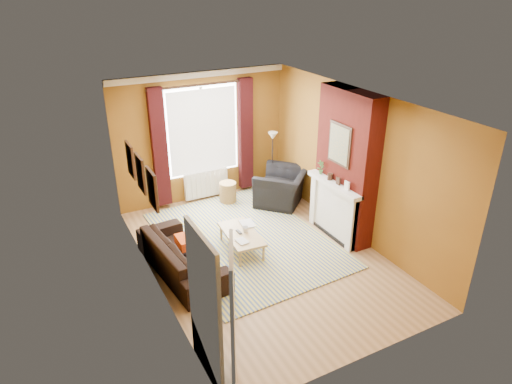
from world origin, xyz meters
The scene contains 12 objects.
ground centered at (0.00, 0.00, 0.00)m, with size 5.50×5.50×0.00m, color olive.
room_walls centered at (0.64, 0.27, 1.39)m, with size 3.82×5.54×2.83m.
striped_rug centered at (-0.04, 0.64, 0.01)m, with size 2.93×3.94×0.02m.
sofa centered at (-1.42, 0.22, 0.31)m, with size 2.09×0.82×0.61m, color black.
armchair centered at (1.38, 1.67, 0.37)m, with size 1.15×1.00×0.75m, color black.
coffee_table centered at (-0.26, 0.32, 0.33)m, with size 0.63×1.13×0.36m.
wicker_stool centered at (0.34, 2.24, 0.23)m, with size 0.40×0.40×0.46m.
floor_lamp centered at (1.44, 2.22, 1.14)m, with size 0.23×0.23×1.45m.
book_a centered at (-0.47, 0.03, 0.38)m, with size 0.17×0.23×0.02m, color #999999.
book_b centered at (-0.14, 0.57, 0.38)m, with size 0.24×0.33×0.03m, color #999999.
mug centered at (-0.17, 0.32, 0.42)m, with size 0.11×0.11×0.10m, color #999999.
tv_remote centered at (-0.29, 0.36, 0.38)m, with size 0.06×0.16×0.02m.
Camera 1 is at (-3.30, -6.07, 4.52)m, focal length 32.00 mm.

